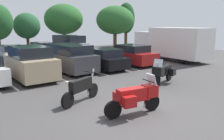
# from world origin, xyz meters

# --- Properties ---
(ground) EXTENTS (44.00, 44.00, 0.10)m
(ground) POSITION_xyz_m (0.00, 0.00, -0.05)
(ground) COLOR #423F3F
(motorcycle_touring) EXTENTS (2.17, 0.94, 1.36)m
(motorcycle_touring) POSITION_xyz_m (-0.25, -0.44, 0.63)
(motorcycle_touring) COLOR black
(motorcycle_touring) RESTS_ON ground
(motorcycle_second) EXTENTS (2.16, 1.12, 1.38)m
(motorcycle_second) POSITION_xyz_m (3.72, 1.63, 0.65)
(motorcycle_second) COLOR black
(motorcycle_second) RESTS_ON ground
(motorcycle_third) EXTENTS (2.08, 0.95, 1.23)m
(motorcycle_third) POSITION_xyz_m (-1.06, 1.77, 0.56)
(motorcycle_third) COLOR black
(motorcycle_third) RESTS_ON ground
(parking_stripes) EXTENTS (18.41, 4.65, 0.01)m
(parking_stripes) POSITION_xyz_m (-1.25, 7.25, 0.00)
(parking_stripes) COLOR silver
(parking_stripes) RESTS_ON ground
(car_tan) EXTENTS (1.92, 4.26, 1.87)m
(car_tan) POSITION_xyz_m (-1.30, 6.92, 0.92)
(car_tan) COLOR tan
(car_tan) RESTS_ON ground
(car_charcoal) EXTENTS (1.99, 4.62, 1.79)m
(car_charcoal) POSITION_xyz_m (1.43, 7.55, 0.90)
(car_charcoal) COLOR #38383D
(car_charcoal) RESTS_ON ground
(car_black) EXTENTS (1.92, 4.48, 1.43)m
(car_black) POSITION_xyz_m (3.75, 7.03, 0.69)
(car_black) COLOR black
(car_black) RESTS_ON ground
(car_red) EXTENTS (1.94, 4.60, 1.52)m
(car_red) POSITION_xyz_m (6.53, 7.13, 0.74)
(car_red) COLOR maroon
(car_red) RESTS_ON ground
(car_far_champagne) EXTENTS (1.79, 4.62, 1.37)m
(car_far_champagne) POSITION_xyz_m (-0.32, 14.36, 0.69)
(car_far_champagne) COLOR #C1B289
(car_far_champagne) RESTS_ON ground
(car_far_maroon) EXTENTS (2.03, 4.62, 1.51)m
(car_far_maroon) POSITION_xyz_m (2.29, 14.03, 0.72)
(car_far_maroon) COLOR maroon
(car_far_maroon) RESTS_ON ground
(car_far_silver) EXTENTS (2.31, 4.72, 2.03)m
(car_far_silver) POSITION_xyz_m (4.91, 14.32, 1.01)
(car_far_silver) COLOR #B7B7BC
(car_far_silver) RESTS_ON ground
(box_truck) EXTENTS (2.89, 7.34, 2.78)m
(box_truck) POSITION_xyz_m (10.93, 6.70, 1.49)
(box_truck) COLOR silver
(box_truck) RESTS_ON ground
(tree_right) EXTENTS (2.48, 2.48, 6.08)m
(tree_right) POSITION_xyz_m (16.77, 19.16, 3.90)
(tree_right) COLOR #4C3823
(tree_right) RESTS_ON ground
(tree_far_left) EXTENTS (4.69, 4.69, 5.52)m
(tree_far_left) POSITION_xyz_m (7.57, 20.26, 3.68)
(tree_far_left) COLOR #4C3823
(tree_far_left) RESTS_ON ground
(tree_rear) EXTENTS (4.61, 4.61, 5.31)m
(tree_rear) POSITION_xyz_m (12.56, 16.46, 3.57)
(tree_rear) COLOR #4C3823
(tree_rear) RESTS_ON ground
(tree_left) EXTENTS (2.85, 2.85, 4.32)m
(tree_left) POSITION_xyz_m (3.05, 20.23, 2.89)
(tree_left) COLOR #4C3823
(tree_left) RESTS_ON ground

